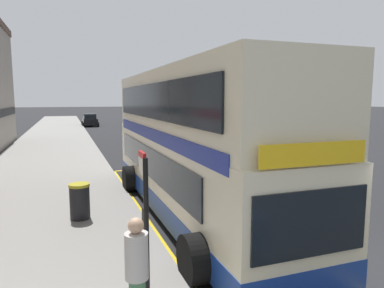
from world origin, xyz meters
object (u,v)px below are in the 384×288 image
(parked_car_silver_behind, at_px, (209,140))
(pedestrian_further_back, at_px, (137,271))
(double_decker_bus, at_px, (190,148))
(litter_bin, at_px, (80,201))
(parked_car_black_kerbside, at_px, (90,120))
(bus_stop_sign, at_px, (145,210))

(parked_car_silver_behind, bearing_deg, pedestrian_further_back, 66.52)
(double_decker_bus, height_order, litter_bin, double_decker_bus)
(parked_car_black_kerbside, height_order, litter_bin, parked_car_black_kerbside)
(bus_stop_sign, relative_size, pedestrian_further_back, 1.42)
(litter_bin, bearing_deg, double_decker_bus, -2.66)
(bus_stop_sign, height_order, parked_car_silver_behind, bus_stop_sign)
(bus_stop_sign, height_order, parked_car_black_kerbside, bus_stop_sign)
(double_decker_bus, distance_m, bus_stop_sign, 4.83)
(double_decker_bus, xyz_separation_m, parked_car_silver_behind, (5.40, 11.47, -1.27))
(double_decker_bus, xyz_separation_m, pedestrian_further_back, (-2.72, -5.33, -0.96))
(bus_stop_sign, height_order, pedestrian_further_back, bus_stop_sign)
(litter_bin, bearing_deg, bus_stop_sign, -77.45)
(bus_stop_sign, relative_size, litter_bin, 2.44)
(litter_bin, bearing_deg, pedestrian_further_back, -83.81)
(bus_stop_sign, distance_m, pedestrian_further_back, 1.30)
(double_decker_bus, height_order, bus_stop_sign, double_decker_bus)
(bus_stop_sign, bearing_deg, double_decker_bus, 60.86)
(litter_bin, bearing_deg, parked_car_silver_behind, 52.39)
(pedestrian_further_back, bearing_deg, parked_car_black_kerbside, 87.19)
(parked_car_black_kerbside, xyz_separation_m, litter_bin, (-2.70, -37.52, -0.14))
(parked_car_silver_behind, relative_size, litter_bin, 4.10)
(parked_car_black_kerbside, relative_size, pedestrian_further_back, 2.39)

